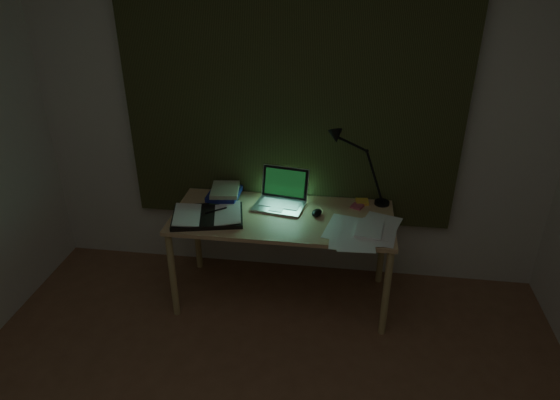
# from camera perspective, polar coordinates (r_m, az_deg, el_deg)

# --- Properties ---
(wall_back) EXTENTS (3.50, 0.00, 2.50)m
(wall_back) POSITION_cam_1_polar(r_m,az_deg,el_deg) (3.31, 1.33, 10.68)
(wall_back) COLOR silver
(wall_back) RESTS_ON ground
(curtain) EXTENTS (2.20, 0.06, 2.00)m
(curtain) POSITION_cam_1_polar(r_m,az_deg,el_deg) (3.22, 1.28, 13.88)
(curtain) COLOR #2F3118
(curtain) RESTS_ON wall_back
(desk) EXTENTS (1.41, 0.62, 0.65)m
(desk) POSITION_cam_1_polar(r_m,az_deg,el_deg) (3.36, 0.28, -6.61)
(desk) COLOR tan
(desk) RESTS_ON floor
(laptop) EXTENTS (0.38, 0.41, 0.23)m
(laptop) POSITION_cam_1_polar(r_m,az_deg,el_deg) (3.24, -0.12, 0.96)
(laptop) COLOR silver
(laptop) RESTS_ON desk
(open_textbook) EXTENTS (0.50, 0.40, 0.04)m
(open_textbook) POSITION_cam_1_polar(r_m,az_deg,el_deg) (3.19, -8.28, -1.75)
(open_textbook) COLOR white
(open_textbook) RESTS_ON desk
(book_stack) EXTENTS (0.21, 0.25, 0.10)m
(book_stack) POSITION_cam_1_polar(r_m,az_deg,el_deg) (3.39, -6.27, 0.77)
(book_stack) COLOR white
(book_stack) RESTS_ON desk
(loose_papers) EXTENTS (0.45, 0.47, 0.02)m
(loose_papers) POSITION_cam_1_polar(r_m,az_deg,el_deg) (3.08, 9.16, -3.12)
(loose_papers) COLOR white
(loose_papers) RESTS_ON desk
(mouse) EXTENTS (0.08, 0.11, 0.04)m
(mouse) POSITION_cam_1_polar(r_m,az_deg,el_deg) (3.20, 4.23, -1.47)
(mouse) COLOR black
(mouse) RESTS_ON desk
(sticky_yellow) EXTENTS (0.09, 0.09, 0.02)m
(sticky_yellow) POSITION_cam_1_polar(r_m,az_deg,el_deg) (3.39, 9.37, -0.19)
(sticky_yellow) COLOR yellow
(sticky_yellow) RESTS_ON desk
(sticky_pink) EXTENTS (0.09, 0.09, 0.02)m
(sticky_pink) POSITION_cam_1_polar(r_m,az_deg,el_deg) (3.33, 8.81, -0.71)
(sticky_pink) COLOR #C54C5E
(sticky_pink) RESTS_ON desk
(desk_lamp) EXTENTS (0.40, 0.34, 0.54)m
(desk_lamp) POSITION_cam_1_polar(r_m,az_deg,el_deg) (3.29, 11.98, 3.66)
(desk_lamp) COLOR black
(desk_lamp) RESTS_ON desk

